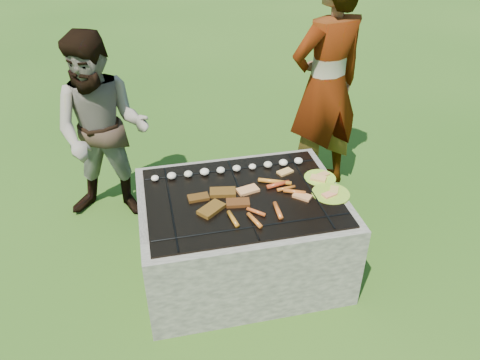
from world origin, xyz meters
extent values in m
plane|color=#214B12|center=(0.00, 0.00, 0.00)|extent=(60.00, 60.00, 0.00)
cube|color=gray|center=(0.00, 0.41, 0.30)|extent=(1.30, 0.18, 0.60)
cube|color=#A9A296|center=(0.00, -0.41, 0.30)|extent=(1.30, 0.18, 0.60)
cube|color=gray|center=(-0.56, 0.00, 0.30)|extent=(0.18, 0.64, 0.60)
cube|color=#9E968C|center=(0.56, 0.00, 0.30)|extent=(0.18, 0.64, 0.60)
cube|color=black|center=(0.00, 0.00, 0.24)|extent=(0.94, 0.64, 0.48)
sphere|color=#FF5914|center=(0.00, 0.00, 0.46)|extent=(0.10, 0.10, 0.10)
cube|color=black|center=(0.00, 0.00, 0.61)|extent=(1.20, 0.90, 0.01)
cylinder|color=black|center=(-0.45, 0.00, 0.61)|extent=(0.01, 0.88, 0.01)
cylinder|color=black|center=(0.00, 0.00, 0.61)|extent=(0.01, 0.88, 0.01)
cylinder|color=black|center=(0.45, 0.00, 0.61)|extent=(0.01, 0.88, 0.01)
cylinder|color=black|center=(0.00, -0.32, 0.61)|extent=(1.18, 0.01, 0.01)
cylinder|color=black|center=(0.00, 0.32, 0.61)|extent=(1.18, 0.01, 0.01)
ellipsoid|color=white|center=(-0.52, 0.30, 0.63)|extent=(0.05, 0.05, 0.04)
ellipsoid|color=beige|center=(-0.41, 0.30, 0.63)|extent=(0.06, 0.06, 0.04)
ellipsoid|color=beige|center=(-0.30, 0.30, 0.63)|extent=(0.06, 0.06, 0.04)
ellipsoid|color=#F3E3CE|center=(-0.19, 0.30, 0.63)|extent=(0.06, 0.06, 0.04)
ellipsoid|color=silver|center=(-0.08, 0.30, 0.63)|extent=(0.06, 0.06, 0.04)
ellipsoid|color=beige|center=(0.03, 0.30, 0.63)|extent=(0.06, 0.06, 0.04)
ellipsoid|color=white|center=(0.14, 0.30, 0.63)|extent=(0.05, 0.05, 0.04)
ellipsoid|color=beige|center=(0.25, 0.30, 0.63)|extent=(0.06, 0.06, 0.04)
ellipsoid|color=white|center=(0.37, 0.30, 0.63)|extent=(0.06, 0.06, 0.04)
ellipsoid|color=#EFE1CB|center=(0.48, 0.30, 0.63)|extent=(0.06, 0.06, 0.04)
cube|color=brown|center=(-0.27, 0.03, 0.62)|extent=(0.14, 0.08, 0.02)
cube|color=brown|center=(-0.11, 0.05, 0.62)|extent=(0.18, 0.12, 0.02)
cube|color=#8B5B19|center=(-0.21, -0.11, 0.62)|extent=(0.19, 0.18, 0.02)
cube|color=brown|center=(-0.04, -0.08, 0.62)|extent=(0.16, 0.10, 0.02)
cylinder|color=orange|center=(0.21, 0.10, 0.63)|extent=(0.15, 0.09, 0.03)
cylinder|color=#B94E1E|center=(0.25, 0.05, 0.63)|extent=(0.16, 0.06, 0.03)
cylinder|color=orange|center=(0.29, 0.00, 0.62)|extent=(0.13, 0.04, 0.02)
cylinder|color=#DE5224|center=(0.33, -0.05, 0.63)|extent=(0.14, 0.08, 0.03)
cylinder|color=orange|center=(0.04, -0.20, 0.62)|extent=(0.11, 0.10, 0.02)
cylinder|color=orange|center=(0.17, -0.22, 0.63)|extent=(0.04, 0.16, 0.03)
cylinder|color=#B8791E|center=(-0.11, -0.24, 0.63)|extent=(0.05, 0.15, 0.03)
cylinder|color=#BA531E|center=(0.01, -0.28, 0.63)|extent=(0.07, 0.15, 0.03)
cylinder|color=orange|center=(0.27, 0.08, 0.63)|extent=(0.15, 0.09, 0.03)
cube|color=tan|center=(0.05, 0.04, 0.62)|extent=(0.15, 0.11, 0.02)
cube|color=tan|center=(0.37, -0.10, 0.62)|extent=(0.13, 0.13, 0.02)
cube|color=tan|center=(0.35, 0.20, 0.62)|extent=(0.12, 0.10, 0.01)
cylinder|color=yellow|center=(0.56, 0.09, 0.61)|extent=(0.24, 0.24, 0.01)
cube|color=#E0AC73|center=(0.54, 0.07, 0.62)|extent=(0.12, 0.11, 0.02)
cube|color=#EABD77|center=(0.59, 0.11, 0.62)|extent=(0.09, 0.07, 0.01)
cylinder|color=#B4D934|center=(0.56, -0.10, 0.61)|extent=(0.27, 0.27, 0.02)
cube|color=#E9A477|center=(0.54, -0.12, 0.62)|extent=(0.10, 0.08, 0.01)
cube|color=tan|center=(0.59, -0.08, 0.62)|extent=(0.09, 0.10, 0.01)
imported|color=gray|center=(0.89, 0.90, 0.91)|extent=(0.76, 0.60, 1.82)
imported|color=gray|center=(-0.85, 0.85, 0.73)|extent=(0.83, 0.71, 1.47)
camera|label=1|loc=(-0.54, -2.36, 2.32)|focal=35.00mm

